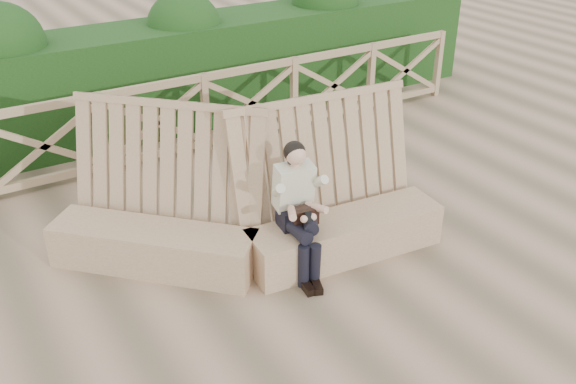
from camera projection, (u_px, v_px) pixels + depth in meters
ground at (298, 296)px, 6.07m from camera, size 60.00×60.00×0.00m
bench at (250, 223)px, 6.49m from camera, size 3.73×2.25×1.58m
woman at (298, 204)px, 6.17m from camera, size 0.42×0.81×1.33m
guardrail at (156, 123)px, 8.43m from camera, size 10.10×0.09×1.10m
hedge at (124, 83)px, 9.24m from camera, size 12.00×1.20×1.50m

